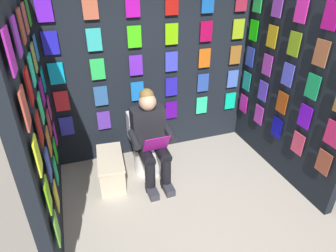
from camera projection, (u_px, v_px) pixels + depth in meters
name	position (u px, v px, depth m)	size (l,w,h in m)	color
ground_plane	(213.00, 250.00, 2.86)	(30.00, 30.00, 0.00)	#B2A899
display_wall_back	(152.00, 71.00, 3.91)	(2.86, 0.14, 2.38)	black
display_wall_left	(291.00, 84.00, 3.48)	(0.14, 1.93, 2.38)	black
display_wall_right	(34.00, 121.00, 2.66)	(0.14, 1.93, 2.38)	black
toilet	(146.00, 147.00, 3.87)	(0.41, 0.56, 0.77)	white
person_reading	(151.00, 138.00, 3.55)	(0.53, 0.69, 1.19)	black
comic_longbox_near	(111.00, 169.00, 3.70)	(0.37, 0.69, 0.36)	beige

